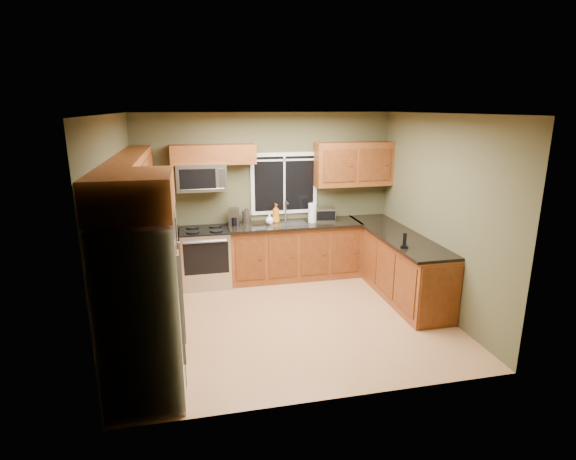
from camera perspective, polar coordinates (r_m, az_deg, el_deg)
name	(u,v)px	position (r m, az deg, el deg)	size (l,w,h in m)	color
floor	(290,318)	(6.23, 0.25, -11.13)	(4.20, 4.20, 0.00)	#A87449
ceiling	(290,114)	(5.57, 0.28, 14.56)	(4.20, 4.20, 0.00)	white
back_wall	(266,196)	(7.48, -2.76, 4.34)	(4.20, 4.20, 0.00)	#4C4A2E
front_wall	(333,271)	(4.09, 5.79, -5.15)	(4.20, 4.20, 0.00)	#4C4A2E
left_wall	(117,232)	(5.69, -20.84, -0.20)	(3.60, 3.60, 0.00)	#4C4A2E
right_wall	(438,214)	(6.53, 18.56, 1.92)	(3.60, 3.60, 0.00)	#4C4A2E
window	(284,183)	(7.48, -0.48, 5.94)	(1.12, 0.03, 1.02)	white
base_cabinets_left	(153,285)	(6.38, -16.82, -6.73)	(0.60, 2.65, 0.90)	brown
countertop_left	(152,252)	(6.22, -16.92, -2.70)	(0.65, 2.65, 0.04)	black
base_cabinets_back	(295,251)	(7.50, 0.84, -2.72)	(2.17, 0.60, 0.90)	brown
countertop_back	(295,224)	(7.34, 0.90, 0.71)	(2.17, 0.65, 0.04)	black
base_cabinets_peninsula	(397,264)	(7.09, 13.64, -4.25)	(0.60, 2.52, 0.90)	brown
countertop_peninsula	(397,235)	(6.95, 13.67, -0.59)	(0.65, 2.50, 0.04)	black
upper_cabinets_left	(133,182)	(6.03, -19.14, 5.75)	(0.33, 2.65, 0.72)	brown
upper_cabinets_back_left	(213,154)	(7.12, -9.46, 9.45)	(1.30, 0.33, 0.30)	brown
upper_cabinets_back_right	(354,164)	(7.62, 8.33, 8.28)	(1.30, 0.33, 0.72)	brown
upper_cabinet_over_fridge	(131,194)	(4.24, -19.28, 4.31)	(0.72, 0.90, 0.38)	brown
refrigerator	(142,310)	(4.57, -18.01, -9.70)	(0.74, 0.90, 1.80)	#B7B7BC
range	(206,257)	(7.29, -10.41, -3.38)	(0.76, 0.69, 0.94)	#B7B7BC
microwave	(201,177)	(7.12, -10.95, 6.62)	(0.76, 0.41, 0.42)	#B7B7BC
sink	(288,223)	(7.33, -0.01, 0.94)	(0.60, 0.42, 0.36)	slate
toaster_oven	(324,214)	(7.51, 4.53, 2.04)	(0.39, 0.32, 0.23)	#B7B7BC
coffee_maker	(234,217)	(7.27, -6.89, 1.62)	(0.19, 0.24, 0.27)	slate
kettle	(247,216)	(7.34, -5.28, 1.78)	(0.19, 0.19, 0.26)	#B7B7BC
paper_towel_roll	(312,213)	(7.38, 3.11, 2.17)	(0.15, 0.15, 0.35)	white
soap_bottle_a	(276,213)	(7.35, -1.54, 2.14)	(0.12, 0.12, 0.31)	orange
soap_bottle_b	(311,216)	(7.42, 2.97, 1.76)	(0.08, 0.09, 0.19)	white
soap_bottle_c	(270,219)	(7.28, -2.36, 1.41)	(0.13, 0.13, 0.17)	white
cordless_phone	(404,243)	(6.24, 14.56, -1.66)	(0.13, 0.13, 0.21)	black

